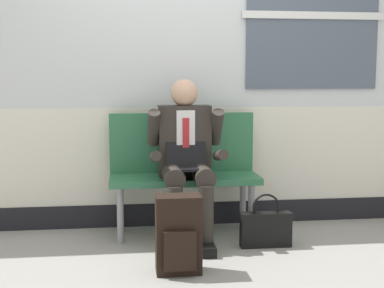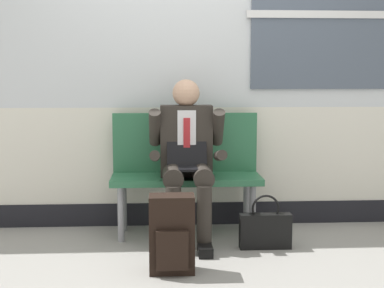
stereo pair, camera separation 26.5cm
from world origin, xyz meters
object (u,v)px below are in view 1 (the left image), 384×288
backpack (178,235)px  handbag (266,228)px  bench_with_person (183,165)px  person_seated (186,156)px

backpack → handbag: (0.69, 0.45, -0.11)m
backpack → handbag: bearing=33.0°
bench_with_person → handbag: 0.82m
person_seated → handbag: bearing=-23.5°
person_seated → handbag: size_ratio=3.08×
backpack → handbag: 0.83m
person_seated → handbag: 0.80m
backpack → handbag: backpack is taller
bench_with_person → backpack: size_ratio=2.32×
bench_with_person → handbag: size_ratio=2.93×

